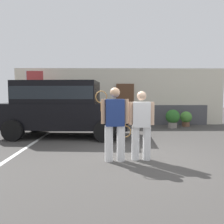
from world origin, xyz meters
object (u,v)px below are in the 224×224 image
(parked_suv, at_px, (63,106))
(tennis_player_man, at_px, (115,123))
(tennis_player_woman, at_px, (141,125))
(flag_pole, at_px, (31,87))
(potted_plant_by_porch, at_px, (173,118))
(potted_plant_secondary, at_px, (186,118))

(parked_suv, height_order, tennis_player_man, parked_suv)
(tennis_player_woman, height_order, flag_pole, flag_pole)
(tennis_player_man, relative_size, flag_pole, 0.64)
(potted_plant_by_porch, relative_size, potted_plant_secondary, 1.16)
(flag_pole, bearing_deg, tennis_player_man, -54.77)
(tennis_player_woman, bearing_deg, flag_pole, -47.14)
(potted_plant_secondary, xyz_separation_m, flag_pole, (-7.42, -0.21, 1.48))
(parked_suv, bearing_deg, tennis_player_man, -55.43)
(parked_suv, xyz_separation_m, tennis_player_man, (1.86, -3.14, -0.24))
(parked_suv, bearing_deg, potted_plant_by_porch, 26.53)
(potted_plant_by_porch, distance_m, flag_pole, 6.79)
(potted_plant_by_porch, height_order, potted_plant_secondary, potted_plant_by_porch)
(parked_suv, xyz_separation_m, potted_plant_by_porch, (4.72, 1.96, -0.67))
(tennis_player_woman, distance_m, potted_plant_by_porch, 5.50)
(potted_plant_secondary, relative_size, flag_pole, 0.27)
(parked_suv, distance_m, tennis_player_woman, 3.95)
(flag_pole, bearing_deg, potted_plant_by_porch, -2.10)
(parked_suv, bearing_deg, tennis_player_woman, -46.85)
(parked_suv, relative_size, tennis_player_woman, 2.87)
(potted_plant_by_porch, relative_size, flag_pole, 0.32)
(tennis_player_woman, xyz_separation_m, potted_plant_secondary, (3.02, 5.47, -0.44))
(tennis_player_man, height_order, tennis_player_woman, tennis_player_man)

